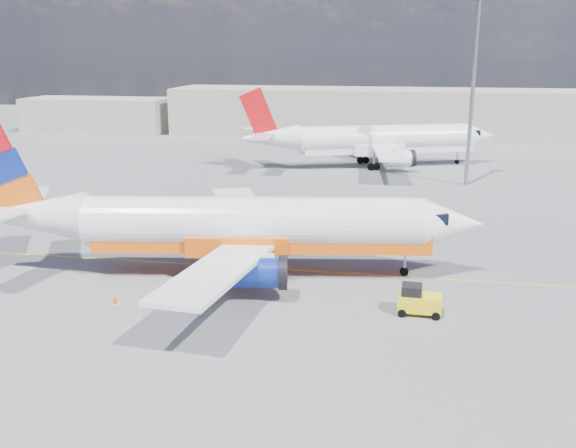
% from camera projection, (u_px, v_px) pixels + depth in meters
% --- Properties ---
extents(ground, '(240.00, 240.00, 0.00)m').
position_uv_depth(ground, '(240.00, 283.00, 42.21)').
color(ground, '#57575C').
rests_on(ground, ground).
extents(taxi_line, '(70.00, 0.15, 0.01)m').
position_uv_depth(taxi_line, '(251.00, 268.00, 45.05)').
color(taxi_line, yellow).
rests_on(taxi_line, ground).
extents(terminal_main, '(70.00, 14.00, 8.00)m').
position_uv_depth(terminal_main, '(374.00, 112.00, 111.46)').
color(terminal_main, '#AAA292').
rests_on(terminal_main, ground).
extents(terminal_annex, '(26.00, 10.00, 6.00)m').
position_uv_depth(terminal_annex, '(98.00, 115.00, 117.34)').
color(terminal_annex, '#AAA292').
rests_on(terminal_annex, ground).
extents(main_jet, '(34.13, 26.62, 10.32)m').
position_uv_depth(main_jet, '(238.00, 226.00, 42.87)').
color(main_jet, white).
rests_on(main_jet, ground).
extents(second_jet, '(33.68, 25.53, 10.25)m').
position_uv_depth(second_jet, '(376.00, 140.00, 82.16)').
color(second_jet, white).
rests_on(second_jet, ground).
extents(gse_tug, '(2.54, 1.63, 1.76)m').
position_uv_depth(gse_tug, '(418.00, 301.00, 37.03)').
color(gse_tug, black).
rests_on(gse_tug, ground).
extents(traffic_cone, '(0.38, 0.38, 0.53)m').
position_uv_depth(traffic_cone, '(115.00, 300.00, 38.64)').
color(traffic_cone, white).
rests_on(traffic_cone, ground).
extents(floodlight_mast, '(1.54, 1.54, 21.13)m').
position_uv_depth(floodlight_mast, '(474.00, 69.00, 68.72)').
color(floodlight_mast, gray).
rests_on(floodlight_mast, ground).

